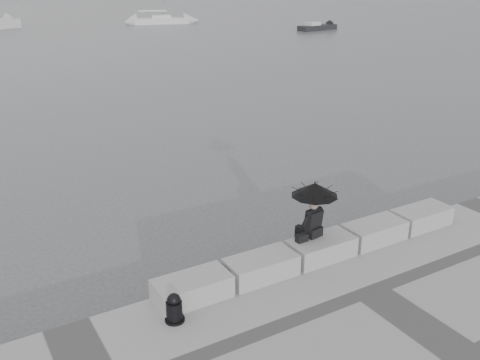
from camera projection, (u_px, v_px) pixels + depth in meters
ground at (308, 267)px, 13.33m from camera, size 360.00×360.00×0.00m
stone_block_far_left at (192, 289)px, 11.09m from camera, size 1.60×0.80×0.50m
stone_block_left at (261, 267)px, 11.89m from camera, size 1.60×0.80×0.50m
stone_block_centre at (321, 248)px, 12.69m from camera, size 1.60×0.80×0.50m
stone_block_right at (374, 232)px, 13.50m from camera, size 1.60×0.80×0.50m
stone_block_far_right at (421, 217)px, 14.30m from camera, size 1.60×0.80×0.50m
seated_person at (315, 198)px, 12.41m from camera, size 1.10×1.10×1.39m
bag at (302, 238)px, 12.46m from camera, size 0.28×0.16×0.18m
mooring_bollard at (174, 310)px, 10.37m from camera, size 0.39×0.39×0.62m
sailboat_right at (161, 20)px, 74.51m from camera, size 7.93×4.29×12.90m
small_motorboat at (317, 27)px, 66.83m from camera, size 5.66×2.30×1.10m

